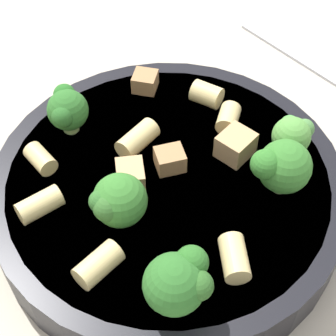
{
  "coord_description": "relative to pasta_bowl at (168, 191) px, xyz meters",
  "views": [
    {
      "loc": [
        -0.23,
        -0.03,
        0.32
      ],
      "look_at": [
        0.0,
        0.0,
        0.04
      ],
      "focal_mm": 60.0,
      "sensor_mm": 36.0,
      "label": 1
    }
  ],
  "objects": [
    {
      "name": "chicken_chunk_2",
      "position": [
        0.08,
        0.03,
        0.02
      ],
      "size": [
        0.02,
        0.02,
        0.01
      ],
      "primitive_type": "cube",
      "rotation": [
        0.0,
        0.0,
        1.47
      ],
      "color": "#A87A4C",
      "rests_on": "pasta_bowl"
    },
    {
      "name": "rigatoni_0",
      "position": [
        -0.07,
        0.03,
        0.02
      ],
      "size": [
        0.03,
        0.03,
        0.02
      ],
      "primitive_type": "cylinder",
      "rotation": [
        1.57,
        0.0,
        0.95
      ],
      "color": "#E0C67F",
      "rests_on": "pasta_bowl"
    },
    {
      "name": "rigatoni_3",
      "position": [
        -0.06,
        -0.05,
        0.02
      ],
      "size": [
        0.03,
        0.02,
        0.02
      ],
      "primitive_type": "cylinder",
      "rotation": [
        1.57,
        0.0,
        1.79
      ],
      "color": "#E0C67F",
      "rests_on": "pasta_bowl"
    },
    {
      "name": "broccoli_floret_1",
      "position": [
        0.03,
        -0.08,
        0.03
      ],
      "size": [
        0.03,
        0.03,
        0.03
      ],
      "color": "#9EC175",
      "rests_on": "pasta_bowl"
    },
    {
      "name": "rigatoni_5",
      "position": [
        0.07,
        -0.02,
        0.02
      ],
      "size": [
        0.02,
        0.03,
        0.02
      ],
      "primitive_type": "cylinder",
      "rotation": [
        1.57,
        0.0,
        2.75
      ],
      "color": "#E0C67F",
      "rests_on": "pasta_bowl"
    },
    {
      "name": "chicken_chunk_3",
      "position": [
        0.01,
        -0.0,
        0.02
      ],
      "size": [
        0.02,
        0.02,
        0.01
      ],
      "primitive_type": "cube",
      "rotation": [
        0.0,
        0.0,
        1.98
      ],
      "color": "#A87A4C",
      "rests_on": "pasta_bowl"
    },
    {
      "name": "chicken_chunk_1",
      "position": [
        0.03,
        -0.04,
        0.02
      ],
      "size": [
        0.03,
        0.03,
        0.02
      ],
      "primitive_type": "cube",
      "rotation": [
        0.0,
        0.0,
        2.55
      ],
      "color": "tan",
      "rests_on": "pasta_bowl"
    },
    {
      "name": "broccoli_floret_0",
      "position": [
        -0.09,
        -0.02,
        0.04
      ],
      "size": [
        0.04,
        0.04,
        0.04
      ],
      "color": "#84AD60",
      "rests_on": "pasta_bowl"
    },
    {
      "name": "rigatoni_4",
      "position": [
        0.05,
        -0.04,
        0.02
      ],
      "size": [
        0.02,
        0.02,
        0.01
      ],
      "primitive_type": "cylinder",
      "rotation": [
        1.57,
        0.0,
        1.43
      ],
      "color": "#E0C67F",
      "rests_on": "pasta_bowl"
    },
    {
      "name": "broccoli_floret_3",
      "position": [
        -0.04,
        0.03,
        0.03
      ],
      "size": [
        0.03,
        0.03,
        0.04
      ],
      "color": "#93B766",
      "rests_on": "pasta_bowl"
    },
    {
      "name": "pasta_bowl",
      "position": [
        0.0,
        0.0,
        0.0
      ],
      "size": [
        0.23,
        0.23,
        0.03
      ],
      "color": "black",
      "rests_on": "ground_plane"
    },
    {
      "name": "rigatoni_6",
      "position": [
        -0.04,
        0.07,
        0.02
      ],
      "size": [
        0.03,
        0.03,
        0.01
      ],
      "primitive_type": "cylinder",
      "rotation": [
        1.57,
        0.0,
        0.76
      ],
      "color": "#E0C67F",
      "rests_on": "pasta_bowl"
    },
    {
      "name": "broccoli_floret_2",
      "position": [
        0.04,
        0.07,
        0.03
      ],
      "size": [
        0.04,
        0.03,
        0.03
      ],
      "color": "#93B766",
      "rests_on": "pasta_bowl"
    },
    {
      "name": "rigatoni_2",
      "position": [
        0.02,
        0.02,
        0.02
      ],
      "size": [
        0.03,
        0.03,
        0.02
      ],
      "primitive_type": "cylinder",
      "rotation": [
        1.57,
        0.0,
        1.02
      ],
      "color": "#E0C67F",
      "rests_on": "pasta_bowl"
    },
    {
      "name": "broccoli_floret_4",
      "position": [
        -0.0,
        -0.07,
        0.04
      ],
      "size": [
        0.04,
        0.04,
        0.04
      ],
      "color": "#93B766",
      "rests_on": "pasta_bowl"
    },
    {
      "name": "ground_plane",
      "position": [
        0.0,
        0.0,
        -0.02
      ],
      "size": [
        2.0,
        2.0,
        0.0
      ],
      "primitive_type": "plane",
      "color": "#BCB29E"
    },
    {
      "name": "rigatoni_1",
      "position": [
        0.0,
        0.08,
        0.02
      ],
      "size": [
        0.02,
        0.02,
        0.01
      ],
      "primitive_type": "cylinder",
      "rotation": [
        1.57,
        0.0,
        2.4
      ],
      "color": "#E0C67F",
      "rests_on": "pasta_bowl"
    },
    {
      "name": "chicken_chunk_0",
      "position": [
        -0.01,
        0.02,
        0.02
      ],
      "size": [
        0.02,
        0.02,
        0.02
      ],
      "primitive_type": "cube",
      "rotation": [
        0.0,
        0.0,
        0.27
      ],
      "color": "tan",
      "rests_on": "pasta_bowl"
    }
  ]
}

